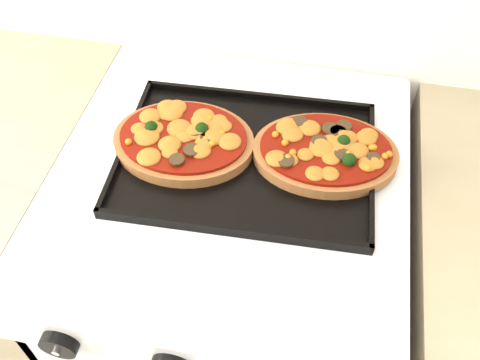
% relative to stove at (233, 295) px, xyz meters
% --- Properties ---
extents(stove, '(0.60, 0.60, 0.91)m').
position_rel_stove_xyz_m(stove, '(0.00, 0.00, 0.00)').
color(stove, silver).
rests_on(stove, floor).
extents(control_panel, '(0.60, 0.02, 0.09)m').
position_rel_stove_xyz_m(control_panel, '(0.00, -0.31, 0.40)').
color(control_panel, silver).
rests_on(control_panel, stove).
extents(knob_left, '(0.06, 0.02, 0.06)m').
position_rel_stove_xyz_m(knob_left, '(-0.18, -0.33, 0.40)').
color(knob_left, black).
rests_on(knob_left, control_panel).
extents(baking_tray, '(0.44, 0.33, 0.02)m').
position_rel_stove_xyz_m(baking_tray, '(0.02, 0.01, 0.47)').
color(baking_tray, black).
rests_on(baking_tray, stove).
extents(pizza_left, '(0.25, 0.20, 0.04)m').
position_rel_stove_xyz_m(pizza_left, '(-0.08, 0.02, 0.48)').
color(pizza_left, '#9D6436').
rests_on(pizza_left, baking_tray).
extents(pizza_right, '(0.26, 0.20, 0.04)m').
position_rel_stove_xyz_m(pizza_right, '(0.15, 0.04, 0.48)').
color(pizza_right, '#9D6436').
rests_on(pizza_right, baking_tray).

